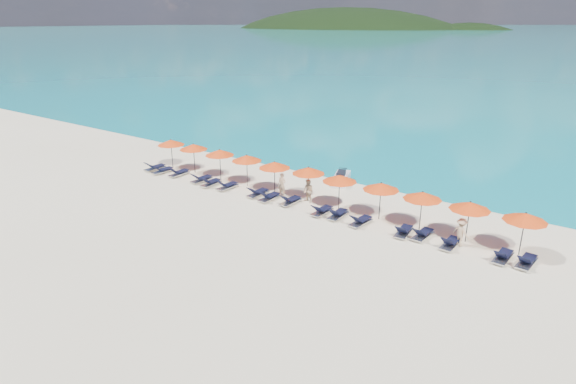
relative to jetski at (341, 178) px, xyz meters
The scene contains 35 objects.
ground 9.44m from the jetski, 90.31° to the right, with size 1400.00×1400.00×0.00m, color beige.
headland_main 610.74m from the jetski, 119.49° to the left, with size 374.00×242.00×126.50m.
headland_small 571.74m from the jetski, 105.24° to the left, with size 162.00×126.00×85.50m.
jetski is the anchor object (origin of this frame).
beachgoer_a 4.96m from the jetski, 112.32° to the right, with size 0.57×0.37×1.55m, color tan.
beachgoer_b 4.55m from the jetski, 87.85° to the right, with size 0.73×0.42×1.51m, color tan.
beachgoer_c 11.21m from the jetski, 27.51° to the right, with size 0.97×0.45×1.50m, color tan.
umbrella_0 13.53m from the jetski, 161.20° to the right, with size 2.10×2.10×2.28m.
umbrella_1 11.27m from the jetski, 157.42° to the right, with size 2.10×2.10×2.28m.
umbrella_2 8.88m from the jetski, 150.25° to the right, with size 2.10×2.10×2.28m.
umbrella_3 6.85m from the jetski, 139.41° to the right, with size 2.10×2.10×2.28m.
umbrella_4 5.43m from the jetski, 118.78° to the right, with size 2.10×2.10×2.28m.
umbrella_5 4.57m from the jetski, 90.31° to the right, with size 2.10×2.10×2.28m.
umbrella_6 5.36m from the jetski, 62.17° to the right, with size 2.10×2.10×2.28m.
umbrella_7 6.90m from the jetski, 41.26° to the right, with size 2.10×2.10×2.28m.
umbrella_8 8.92m from the jetski, 30.96° to the right, with size 2.10×2.10×2.28m.
umbrella_9 11.15m from the jetski, 24.38° to the right, with size 2.10×2.10×2.28m.
umbrella_10 13.53m from the jetski, 19.64° to the right, with size 2.10×2.10×2.28m.
lounger_0 14.43m from the jetski, 156.96° to the right, with size 0.75×1.74×0.66m.
lounger_1 13.53m from the jetski, 154.56° to the right, with size 0.78×1.75×0.66m.
lounger_2 12.05m from the jetski, 152.61° to the right, with size 0.63×1.70×0.66m.
lounger_3 9.99m from the jetski, 145.90° to the right, with size 0.73×1.74×0.66m.
lounger_4 9.20m from the jetski, 140.89° to the right, with size 0.70×1.73×0.66m.
lounger_5 8.07m from the jetski, 135.41° to the right, with size 0.69×1.72×0.66m.
lounger_6 6.36m from the jetski, 119.86° to the right, with size 0.70×1.73×0.66m.
lounger_7 6.06m from the jetski, 109.97° to the right, with size 0.66×1.72×0.66m.
lounger_8 5.49m from the jetski, 95.87° to the right, with size 0.69×1.72×0.66m.
lounger_9 6.06m from the jetski, 71.33° to the right, with size 0.70×1.73×0.66m.
lounger_10 6.39m from the jetski, 62.19° to the right, with size 0.69×1.72×0.66m.
lounger_11 7.37m from the jetski, 51.81° to the right, with size 0.78×1.75×0.66m.
lounger_12 9.08m from the jetski, 38.70° to the right, with size 0.76×1.75×0.66m.
lounger_13 9.72m from the jetski, 34.01° to the right, with size 0.75×1.74×0.66m.
lounger_14 11.15m from the jetski, 30.50° to the right, with size 0.68×1.72×0.66m.
lounger_15 13.37m from the jetski, 24.88° to the right, with size 0.72×1.73×0.66m.
lounger_16 14.27m from the jetski, 22.73° to the right, with size 0.77×1.75×0.66m.
Camera 1 is at (15.84, -19.10, 10.98)m, focal length 30.00 mm.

